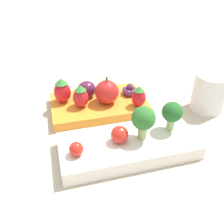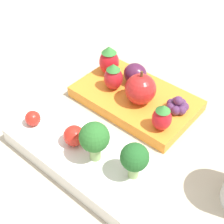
# 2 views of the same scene
# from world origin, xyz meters

# --- Properties ---
(ground_plane) EXTENTS (4.00, 4.00, 0.00)m
(ground_plane) POSITION_xyz_m (0.00, 0.00, 0.00)
(ground_plane) COLOR #BCB29E
(bento_box_savoury) EXTENTS (0.22, 0.11, 0.02)m
(bento_box_savoury) POSITION_xyz_m (0.01, 0.06, 0.01)
(bento_box_savoury) COLOR white
(bento_box_savoury) RESTS_ON ground_plane
(bento_box_fruit) EXTENTS (0.20, 0.13, 0.02)m
(bento_box_fruit) POSITION_xyz_m (0.01, -0.07, 0.01)
(bento_box_fruit) COLOR orange
(bento_box_fruit) RESTS_ON ground_plane
(broccoli_floret_0) EXTENTS (0.04, 0.04, 0.06)m
(broccoli_floret_0) POSITION_xyz_m (-0.01, 0.06, 0.06)
(broccoli_floret_0) COLOR #93B770
(broccoli_floret_0) RESTS_ON bento_box_savoury
(broccoli_floret_1) EXTENTS (0.03, 0.03, 0.05)m
(broccoli_floret_1) POSITION_xyz_m (-0.07, 0.06, 0.06)
(broccoli_floret_1) COLOR #93B770
(broccoli_floret_1) RESTS_ON bento_box_savoury
(cherry_tomato_0) EXTENTS (0.02, 0.02, 0.02)m
(cherry_tomato_0) POSITION_xyz_m (0.09, 0.07, 0.03)
(cherry_tomato_0) COLOR red
(cherry_tomato_0) RESTS_ON bento_box_savoury
(cherry_tomato_1) EXTENTS (0.03, 0.03, 0.03)m
(cherry_tomato_1) POSITION_xyz_m (0.02, 0.06, 0.04)
(cherry_tomato_1) COLOR red
(cherry_tomato_1) RESTS_ON bento_box_savoury
(apple) EXTENTS (0.05, 0.05, 0.05)m
(apple) POSITION_xyz_m (0.00, -0.06, 0.04)
(apple) COLOR red
(apple) RESTS_ON bento_box_fruit
(strawberry_0) EXTENTS (0.03, 0.03, 0.04)m
(strawberry_0) POSITION_xyz_m (-0.05, -0.03, 0.04)
(strawberry_0) COLOR red
(strawberry_0) RESTS_ON bento_box_fruit
(strawberry_1) EXTENTS (0.03, 0.03, 0.05)m
(strawberry_1) POSITION_xyz_m (0.08, -0.10, 0.04)
(strawberry_1) COLOR red
(strawberry_1) RESTS_ON bento_box_fruit
(strawberry_2) EXTENTS (0.03, 0.03, 0.05)m
(strawberry_2) POSITION_xyz_m (0.05, -0.07, 0.04)
(strawberry_2) COLOR red
(strawberry_2) RESTS_ON bento_box_fruit
(plum) EXTENTS (0.04, 0.03, 0.03)m
(plum) POSITION_xyz_m (0.03, -0.10, 0.03)
(plum) COLOR #511E42
(plum) RESTS_ON bento_box_fruit
(grape_cluster) EXTENTS (0.03, 0.03, 0.02)m
(grape_cluster) POSITION_xyz_m (-0.05, -0.08, 0.03)
(grape_cluster) COLOR #562D5B
(grape_cluster) RESTS_ON bento_box_fruit
(drinking_cup) EXTENTS (0.06, 0.06, 0.07)m
(drinking_cup) POSITION_xyz_m (-0.19, -0.00, 0.04)
(drinking_cup) COLOR silver
(drinking_cup) RESTS_ON ground_plane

